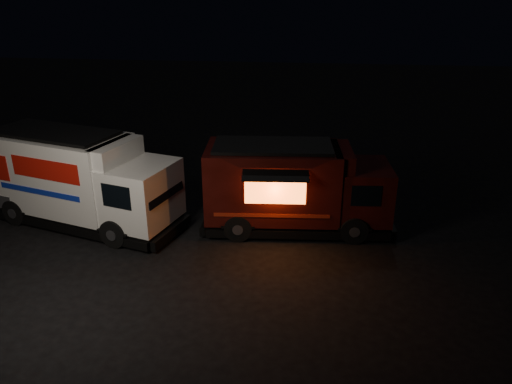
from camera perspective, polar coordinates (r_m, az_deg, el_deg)
name	(u,v)px	position (r m, az deg, el deg)	size (l,w,h in m)	color
ground	(175,253)	(15.69, -9.25, -6.90)	(80.00, 80.00, 0.00)	black
white_truck	(82,180)	(17.76, -19.29, 1.36)	(7.00, 2.39, 3.17)	silver
red_truck	(298,187)	(16.50, 4.77, 0.56)	(6.31, 2.32, 2.94)	#3D0D0B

